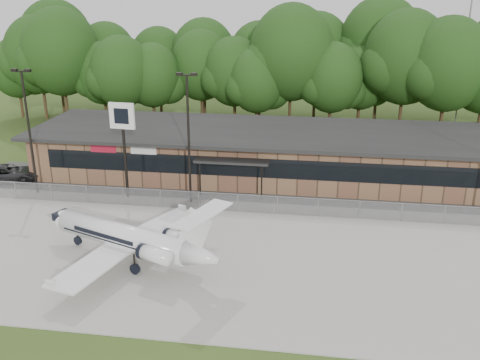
% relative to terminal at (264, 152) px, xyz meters
% --- Properties ---
extents(ground, '(160.00, 160.00, 0.00)m').
position_rel_terminal_xyz_m(ground, '(0.00, -23.94, -2.18)').
color(ground, '#324217').
rests_on(ground, ground).
extents(apron, '(64.00, 18.00, 0.08)m').
position_rel_terminal_xyz_m(apron, '(0.00, -15.94, -2.14)').
color(apron, '#9E9B93').
rests_on(apron, ground).
extents(parking_lot, '(50.00, 9.00, 0.06)m').
position_rel_terminal_xyz_m(parking_lot, '(0.00, -4.44, -2.15)').
color(parking_lot, '#383835').
rests_on(parking_lot, ground).
extents(terminal, '(41.00, 11.65, 4.30)m').
position_rel_terminal_xyz_m(terminal, '(0.00, 0.00, 0.00)').
color(terminal, brown).
rests_on(terminal, ground).
extents(fence, '(46.00, 0.04, 1.52)m').
position_rel_terminal_xyz_m(fence, '(0.00, -8.94, -1.40)').
color(fence, gray).
rests_on(fence, ground).
extents(treeline, '(72.00, 12.00, 15.00)m').
position_rel_terminal_xyz_m(treeline, '(0.00, 18.06, 5.32)').
color(treeline, black).
rests_on(treeline, ground).
extents(radio_mast, '(0.20, 0.20, 25.00)m').
position_rel_terminal_xyz_m(radio_mast, '(22.00, 24.06, 10.32)').
color(radio_mast, gray).
rests_on(radio_mast, ground).
extents(light_pole_left, '(1.55, 0.30, 10.23)m').
position_rel_terminal_xyz_m(light_pole_left, '(-18.00, -7.44, 3.80)').
color(light_pole_left, black).
rests_on(light_pole_left, ground).
extents(light_pole_mid, '(1.55, 0.30, 10.23)m').
position_rel_terminal_xyz_m(light_pole_mid, '(-5.00, -7.44, 3.80)').
color(light_pole_mid, black).
rests_on(light_pole_mid, ground).
extents(business_jet, '(13.44, 12.01, 4.60)m').
position_rel_terminal_xyz_m(business_jet, '(-6.36, -17.65, -0.53)').
color(business_jet, white).
rests_on(business_jet, ground).
extents(suv, '(6.13, 4.30, 1.55)m').
position_rel_terminal_xyz_m(suv, '(-22.00, -5.26, -1.40)').
color(suv, '#2E2E30').
rests_on(suv, ground).
extents(pole_sign, '(2.05, 0.43, 7.78)m').
position_rel_terminal_xyz_m(pole_sign, '(-10.30, -7.14, 3.78)').
color(pole_sign, black).
rests_on(pole_sign, ground).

